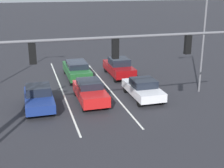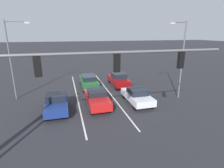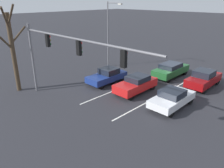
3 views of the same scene
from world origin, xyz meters
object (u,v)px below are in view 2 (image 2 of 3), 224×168
at_px(traffic_signal_gantry, 75,74).
at_px(car_red_midlane_front, 97,98).
at_px(street_lamp_right_shoulder, 13,55).
at_px(car_maroon_leftlane_second, 119,79).
at_px(street_lamp_left_shoulder, 181,56).
at_px(car_white_leftlane_front, 137,96).
at_px(car_navy_rightlane_front, 57,103).
at_px(car_darkgreen_midlane_second, 89,81).

bearing_deg(traffic_signal_gantry, car_red_midlane_front, -109.54).
relative_size(car_red_midlane_front, street_lamp_right_shoulder, 0.57).
relative_size(car_maroon_leftlane_second, street_lamp_left_shoulder, 0.59).
bearing_deg(car_red_midlane_front, street_lamp_right_shoulder, -28.46).
xyz_separation_m(car_white_leftlane_front, street_lamp_left_shoulder, (-4.50, -0.20, 3.61)).
bearing_deg(car_white_leftlane_front, street_lamp_left_shoulder, -177.48).
bearing_deg(car_navy_rightlane_front, car_maroon_leftlane_second, -142.11).
bearing_deg(traffic_signal_gantry, car_white_leftlane_front, -135.92).
relative_size(car_red_midlane_front, traffic_signal_gantry, 0.33).
relative_size(car_red_midlane_front, car_darkgreen_midlane_second, 0.90).
distance_m(car_maroon_leftlane_second, street_lamp_right_shoulder, 11.79).
height_order(car_white_leftlane_front, car_red_midlane_front, car_red_midlane_front).
height_order(car_darkgreen_midlane_second, street_lamp_right_shoulder, street_lamp_right_shoulder).
xyz_separation_m(car_maroon_leftlane_second, car_darkgreen_midlane_second, (3.71, -0.37, -0.03)).
bearing_deg(car_maroon_leftlane_second, street_lamp_left_shoulder, 128.90).
relative_size(car_red_midlane_front, car_maroon_leftlane_second, 0.97).
relative_size(car_navy_rightlane_front, car_darkgreen_midlane_second, 0.87).
height_order(car_red_midlane_front, street_lamp_right_shoulder, street_lamp_right_shoulder).
xyz_separation_m(traffic_signal_gantry, street_lamp_right_shoulder, (5.17, -10.07, -0.09)).
distance_m(car_white_leftlane_front, car_darkgreen_midlane_second, 7.22).
bearing_deg(car_white_leftlane_front, car_red_midlane_front, -4.74).
relative_size(car_white_leftlane_front, street_lamp_right_shoulder, 0.55).
distance_m(car_maroon_leftlane_second, traffic_signal_gantry, 13.53).
distance_m(car_maroon_leftlane_second, car_darkgreen_midlane_second, 3.73).
distance_m(car_darkgreen_midlane_second, street_lamp_right_shoulder, 8.46).
bearing_deg(car_navy_rightlane_front, car_white_leftlane_front, 178.93).
xyz_separation_m(car_white_leftlane_front, car_maroon_leftlane_second, (0.02, -5.81, 0.10)).
distance_m(car_navy_rightlane_front, traffic_signal_gantry, 7.15).
bearing_deg(car_navy_rightlane_front, car_darkgreen_midlane_second, -120.61).
bearing_deg(street_lamp_left_shoulder, street_lamp_right_shoulder, -14.66).
distance_m(car_white_leftlane_front, car_red_midlane_front, 3.82).
relative_size(car_maroon_leftlane_second, traffic_signal_gantry, 0.34).
bearing_deg(street_lamp_right_shoulder, traffic_signal_gantry, 117.20).
bearing_deg(car_red_midlane_front, car_maroon_leftlane_second, -124.56).
relative_size(car_darkgreen_midlane_second, street_lamp_right_shoulder, 0.63).
height_order(car_white_leftlane_front, street_lamp_right_shoulder, street_lamp_right_shoulder).
xyz_separation_m(car_red_midlane_front, street_lamp_left_shoulder, (-8.31, 0.12, 3.57)).
bearing_deg(street_lamp_left_shoulder, car_navy_rightlane_front, 0.30).
xyz_separation_m(car_white_leftlane_front, traffic_signal_gantry, (5.96, 5.78, 3.79)).
xyz_separation_m(car_navy_rightlane_front, car_maroon_leftlane_second, (-7.29, -5.67, 0.09)).
distance_m(car_red_midlane_front, street_lamp_left_shoulder, 9.04).
height_order(car_maroon_leftlane_second, street_lamp_right_shoulder, street_lamp_right_shoulder).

